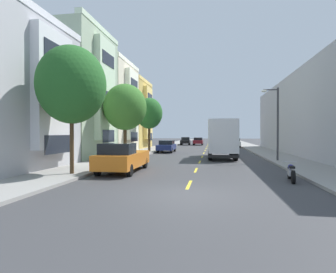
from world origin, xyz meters
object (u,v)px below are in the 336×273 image
object	(u,v)px
street_tree_third	(149,113)
street_lamp	(275,117)
delivery_box_truck	(222,137)
parked_motorcycle	(291,173)
moving_burgundy_sedan	(198,141)
parked_sedan_navy	(167,146)
parked_pickup_orange	(123,158)
parked_wagon_sky	(229,140)
parked_hatchback_black	(185,141)
street_tree_second	(125,107)
street_tree_nearest	(72,85)
parked_hatchback_white	(234,143)

from	to	relation	value
street_tree_third	street_lamp	distance (m)	15.34
delivery_box_truck	parked_motorcycle	bearing A→B (deg)	-76.00
moving_burgundy_sedan	parked_sedan_navy	bearing A→B (deg)	-97.13
parked_pickup_orange	street_tree_third	bearing A→B (deg)	97.51
parked_pickup_orange	parked_sedan_navy	xyz separation A→B (m)	(-0.23, 17.31, -0.08)
moving_burgundy_sedan	parked_motorcycle	world-z (taller)	moving_burgundy_sedan
parked_pickup_orange	parked_motorcycle	xyz separation A→B (m)	(8.97, -1.77, -0.42)
parked_wagon_sky	parked_hatchback_black	size ratio (longest dim) A/B	1.17
street_tree_second	street_tree_third	distance (m)	9.24
street_tree_third	parked_pickup_orange	world-z (taller)	street_tree_third
street_lamp	parked_wagon_sky	xyz separation A→B (m)	(-1.59, 38.89, -2.73)
delivery_box_truck	parked_hatchback_black	bearing A→B (deg)	102.06
delivery_box_truck	parked_wagon_sky	xyz separation A→B (m)	(2.53, 36.30, -1.13)
street_tree_nearest	parked_pickup_orange	distance (m)	4.99
parked_hatchback_white	moving_burgundy_sedan	size ratio (longest dim) A/B	0.89
street_tree_third	parked_hatchback_black	xyz separation A→B (m)	(2.16, 21.85, -3.86)
delivery_box_truck	parked_motorcycle	xyz separation A→B (m)	(2.95, -11.82, -1.53)
street_tree_third	street_lamp	world-z (taller)	street_tree_third
parked_pickup_orange	parked_sedan_navy	world-z (taller)	parked_pickup_orange
street_tree_third	parked_hatchback_white	world-z (taller)	street_tree_third
parked_hatchback_white	delivery_box_truck	bearing A→B (deg)	-97.27
parked_motorcycle	parked_pickup_orange	bearing A→B (deg)	168.87
parked_sedan_navy	parked_hatchback_black	distance (m)	21.06
parked_wagon_sky	parked_motorcycle	xyz separation A→B (m)	(0.41, -48.12, -0.39)
parked_wagon_sky	parked_motorcycle	bearing A→B (deg)	-89.51
parked_pickup_orange	delivery_box_truck	bearing A→B (deg)	59.05
parked_hatchback_black	parked_sedan_navy	bearing A→B (deg)	-90.56
parked_sedan_navy	parked_hatchback_white	bearing A→B (deg)	55.87
parked_hatchback_white	moving_burgundy_sedan	xyz separation A→B (m)	(-6.20, 8.13, -0.01)
street_tree_third	parked_hatchback_white	xyz separation A→B (m)	(10.80, 13.85, -3.86)
parked_hatchback_white	parked_pickup_orange	bearing A→B (deg)	-105.85
delivery_box_truck	parked_motorcycle	distance (m)	12.27
street_tree_nearest	parked_hatchback_white	bearing A→B (deg)	71.53
parked_wagon_sky	street_tree_third	bearing A→B (deg)	-109.80
street_tree_third	parked_wagon_sky	distance (m)	31.93
parked_hatchback_white	parked_hatchback_black	bearing A→B (deg)	137.23
street_tree_nearest	parked_pickup_orange	size ratio (longest dim) A/B	1.28
delivery_box_truck	street_lamp	bearing A→B (deg)	-32.20
moving_burgundy_sedan	parked_motorcycle	xyz separation A→B (m)	(6.55, -40.27, -0.34)
street_tree_nearest	parked_pickup_orange	xyz separation A→B (m)	(2.18, 1.96, -4.04)
street_lamp	moving_burgundy_sedan	distance (m)	32.12
parked_wagon_sky	parked_motorcycle	world-z (taller)	parked_wagon_sky
street_lamp	parked_pickup_orange	xyz separation A→B (m)	(-10.15, -7.46, -2.71)
parked_pickup_orange	parked_wagon_sky	distance (m)	47.13
street_tree_nearest	parked_wagon_sky	bearing A→B (deg)	77.47
street_tree_nearest	moving_burgundy_sedan	distance (m)	40.93
delivery_box_truck	parked_sedan_navy	bearing A→B (deg)	130.74
delivery_box_truck	parked_pickup_orange	distance (m)	11.77
street_tree_nearest	street_tree_second	distance (m)	9.25
street_tree_nearest	parked_hatchback_black	bearing A→B (deg)	86.94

